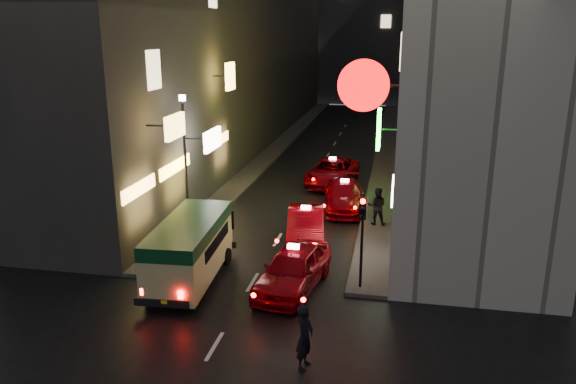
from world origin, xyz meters
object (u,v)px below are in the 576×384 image
Objects in this scene: taxi_near at (293,266)px; lamp_post at (185,155)px; pedestrian_crossing at (305,333)px; minibus at (190,244)px; traffic_light at (362,222)px.

taxi_near is 7.99m from lamp_post.
lamp_post is (-5.80, 4.73, 2.81)m from taxi_near.
minibus is at bearing 60.43° from pedestrian_crossing.
traffic_light is (1.19, 4.98, 1.62)m from pedestrian_crossing.
minibus is 2.65× the size of pedestrian_crossing.
taxi_near is 2.84× the size of pedestrian_crossing.
pedestrian_crossing reaches higher than taxi_near.
minibus is 0.93× the size of taxi_near.
taxi_near is 0.97× the size of lamp_post.
taxi_near is 3.00m from traffic_light.
pedestrian_crossing is 0.34× the size of lamp_post.
traffic_light reaches higher than taxi_near.
minibus reaches higher than taxi_near.
traffic_light is 0.56× the size of lamp_post.
traffic_light is at bearing -28.91° from lamp_post.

